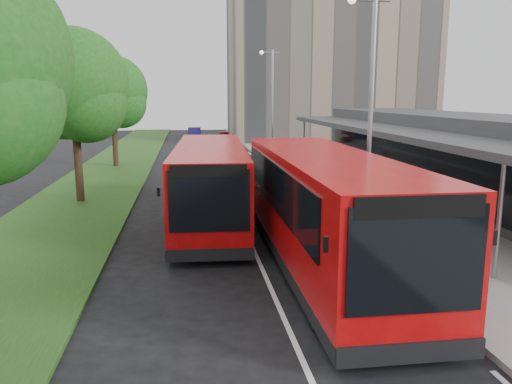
# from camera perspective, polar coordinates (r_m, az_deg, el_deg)

# --- Properties ---
(ground) EXTENTS (120.00, 120.00, 0.00)m
(ground) POSITION_cam_1_polar(r_m,az_deg,el_deg) (15.44, 0.10, -7.44)
(ground) COLOR black
(ground) RESTS_ON ground
(pavement) EXTENTS (5.00, 80.00, 0.15)m
(pavement) POSITION_cam_1_polar(r_m,az_deg,el_deg) (35.76, 5.22, 3.15)
(pavement) COLOR gray
(pavement) RESTS_ON ground
(grass_verge) EXTENTS (5.00, 80.00, 0.10)m
(grass_verge) POSITION_cam_1_polar(r_m,az_deg,el_deg) (35.21, -15.90, 2.62)
(grass_verge) COLOR #1E4315
(grass_verge) RESTS_ON ground
(lane_centre_line) EXTENTS (0.12, 70.00, 0.01)m
(lane_centre_line) POSITION_cam_1_polar(r_m,az_deg,el_deg) (29.99, -3.86, 1.55)
(lane_centre_line) COLOR silver
(lane_centre_line) RESTS_ON ground
(kerb_dashes) EXTENTS (0.12, 56.00, 0.01)m
(kerb_dashes) POSITION_cam_1_polar(r_m,az_deg,el_deg) (34.29, 1.18, 2.75)
(kerb_dashes) COLOR silver
(kerb_dashes) RESTS_ON ground
(office_block) EXTENTS (22.00, 12.00, 18.00)m
(office_block) POSITION_cam_1_polar(r_m,az_deg,el_deg) (58.90, 8.25, 14.81)
(office_block) COLOR gray
(office_block) RESTS_ON ground
(station_building) EXTENTS (7.70, 26.00, 4.00)m
(station_building) POSITION_cam_1_polar(r_m,az_deg,el_deg) (26.10, 21.86, 3.91)
(station_building) COLOR #2E2E31
(station_building) RESTS_ON ground
(tree_mid) EXTENTS (4.91, 4.91, 7.89)m
(tree_mid) POSITION_cam_1_polar(r_m,az_deg,el_deg) (24.10, -20.15, 10.79)
(tree_mid) COLOR #322014
(tree_mid) RESTS_ON ground
(tree_far) EXTENTS (4.74, 4.74, 7.62)m
(tree_far) POSITION_cam_1_polar(r_m,az_deg,el_deg) (35.92, -16.09, 10.57)
(tree_far) COLOR #322014
(tree_far) RESTS_ON ground
(lamp_post_near) EXTENTS (1.44, 0.28, 8.00)m
(lamp_post_near) POSITION_cam_1_polar(r_m,az_deg,el_deg) (17.63, 12.76, 10.17)
(lamp_post_near) COLOR gray
(lamp_post_near) RESTS_ON pavement
(lamp_post_far) EXTENTS (1.44, 0.28, 8.00)m
(lamp_post_far) POSITION_cam_1_polar(r_m,az_deg,el_deg) (37.04, 1.74, 10.66)
(lamp_post_far) COLOR gray
(lamp_post_far) RESTS_ON pavement
(bus_main) EXTENTS (3.14, 11.59, 3.28)m
(bus_main) POSITION_cam_1_polar(r_m,az_deg,el_deg) (14.23, 7.87, -2.11)
(bus_main) COLOR red
(bus_main) RESTS_ON ground
(bus_second) EXTENTS (3.28, 10.84, 3.03)m
(bus_second) POSITION_cam_1_polar(r_m,az_deg,el_deg) (19.29, -5.23, 0.99)
(bus_second) COLOR red
(bus_second) RESTS_ON ground
(litter_bin) EXTENTS (0.57, 0.57, 0.83)m
(litter_bin) POSITION_cam_1_polar(r_m,az_deg,el_deg) (26.05, 9.90, 1.24)
(litter_bin) COLOR #351E16
(litter_bin) RESTS_ON pavement
(bollard) EXTENTS (0.21, 0.21, 1.12)m
(bollard) POSITION_cam_1_polar(r_m,az_deg,el_deg) (33.35, 5.45, 3.69)
(bollard) COLOR orange
(bollard) RESTS_ON pavement
(car_near) EXTENTS (1.45, 3.58, 1.22)m
(car_near) POSITION_cam_1_polar(r_m,az_deg,el_deg) (53.88, -3.67, 6.34)
(car_near) COLOR #550C0C
(car_near) RESTS_ON ground
(car_far) EXTENTS (1.49, 4.18, 1.37)m
(car_far) POSITION_cam_1_polar(r_m,az_deg,el_deg) (57.72, -7.06, 6.66)
(car_far) COLOR navy
(car_far) RESTS_ON ground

